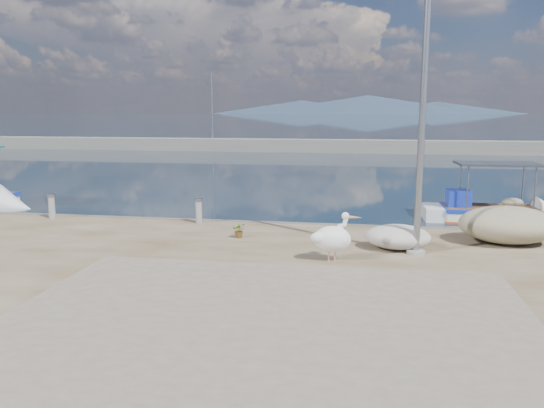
{
  "coord_description": "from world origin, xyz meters",
  "views": [
    {
      "loc": [
        2.47,
        -11.0,
        3.96
      ],
      "look_at": [
        0.0,
        3.8,
        1.3
      ],
      "focal_mm": 35.0,
      "sensor_mm": 36.0,
      "label": 1
    }
  ],
  "objects": [
    {
      "name": "ground",
      "position": [
        0.0,
        0.0,
        0.0
      ],
      "size": [
        1400.0,
        1400.0,
        0.0
      ],
      "primitive_type": "plane",
      "color": "#162635",
      "rests_on": "ground"
    },
    {
      "name": "quay_patch",
      "position": [
        1.0,
        -3.0,
        0.5
      ],
      "size": [
        9.0,
        7.0,
        0.01
      ],
      "primitive_type": "cube",
      "color": "gray",
      "rests_on": "quay"
    },
    {
      "name": "breakwater",
      "position": [
        -0.0,
        40.0,
        0.6
      ],
      "size": [
        120.0,
        2.2,
        7.5
      ],
      "color": "gray",
      "rests_on": "ground"
    },
    {
      "name": "mountains",
      "position": [
        4.39,
        650.0,
        9.51
      ],
      "size": [
        370.0,
        280.0,
        22.0
      ],
      "color": "#28384C",
      "rests_on": "ground"
    },
    {
      "name": "boat_right",
      "position": [
        7.28,
        8.98,
        0.19
      ],
      "size": [
        5.16,
        1.84,
        2.46
      ],
      "rotation": [
        0.0,
        0.0,
        0.03
      ],
      "color": "white",
      "rests_on": "ground"
    },
    {
      "name": "pelican",
      "position": [
        1.9,
        1.01,
        1.04
      ],
      "size": [
        1.2,
        0.81,
        1.14
      ],
      "rotation": [
        0.0,
        0.0,
        0.37
      ],
      "color": "tan",
      "rests_on": "quay"
    },
    {
      "name": "lamp_post",
      "position": [
        3.87,
        1.96,
        3.8
      ],
      "size": [
        0.44,
        0.96,
        7.0
      ],
      "color": "gray",
      "rests_on": "quay"
    },
    {
      "name": "bollard_near",
      "position": [
        -2.43,
        4.53,
        0.92
      ],
      "size": [
        0.25,
        0.25,
        0.77
      ],
      "color": "gray",
      "rests_on": "quay"
    },
    {
      "name": "bollard_far",
      "position": [
        -7.34,
        4.44,
        0.93
      ],
      "size": [
        0.26,
        0.26,
        0.8
      ],
      "color": "gray",
      "rests_on": "quay"
    },
    {
      "name": "potted_plant",
      "position": [
        -0.76,
        2.89,
        0.71
      ],
      "size": [
        0.43,
        0.39,
        0.41
      ],
      "primitive_type": "imported",
      "rotation": [
        0.0,
        0.0,
        0.19
      ],
      "color": "#33722D",
      "rests_on": "quay"
    },
    {
      "name": "net_pile_d",
      "position": [
        3.46,
        2.38,
        0.81
      ],
      "size": [
        1.63,
        1.23,
        0.61
      ],
      "primitive_type": "ellipsoid",
      "color": "silver",
      "rests_on": "quay"
    },
    {
      "name": "net_pile_c",
      "position": [
        6.35,
        3.45,
        0.99
      ],
      "size": [
        2.5,
        1.79,
        0.98
      ],
      "primitive_type": "ellipsoid",
      "color": "#C4B992",
      "rests_on": "quay"
    }
  ]
}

